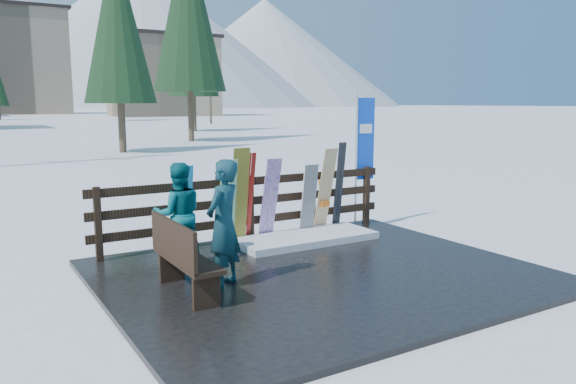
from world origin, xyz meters
TOP-DOWN VIEW (x-y plane):
  - ground at (0.00, 0.00)m, footprint 700.00×700.00m
  - deck at (0.00, 0.00)m, footprint 6.00×5.00m
  - fence at (0.00, 2.20)m, footprint 5.60×0.10m
  - snow_patch at (0.77, 1.60)m, footprint 2.50×1.00m
  - bench at (-2.06, 0.08)m, footprint 0.40×1.50m
  - snowboard_0 at (-1.32, 1.98)m, footprint 0.30×0.26m
  - snowboard_1 at (-0.54, 1.98)m, footprint 0.29×0.25m
  - snowboard_2 at (-0.31, 1.98)m, footprint 0.29×0.27m
  - snowboard_3 at (0.27, 1.98)m, footprint 0.29×0.40m
  - snowboard_4 at (1.09, 1.98)m, footprint 0.29×0.20m
  - snowboard_5 at (1.44, 1.98)m, footprint 0.27×0.41m
  - ski_pair_a at (-0.11, 2.05)m, footprint 0.16×0.31m
  - ski_pair_b at (1.81, 2.05)m, footprint 0.17×0.22m
  - rental_flag at (2.53, 2.25)m, footprint 0.45×0.04m
  - person_front at (-1.45, 0.15)m, footprint 0.74×0.69m
  - person_back at (-1.63, 1.36)m, footprint 0.85×0.72m
  - trees at (3.50, 48.94)m, footprint 42.16×68.58m

SIDE VIEW (x-z plane):
  - ground at x=0.00m, z-range 0.00..0.00m
  - deck at x=0.00m, z-range 0.00..0.08m
  - snow_patch at x=0.77m, z-range 0.08..0.20m
  - bench at x=-2.06m, z-range 0.11..1.08m
  - snowboard_4 at x=1.09m, z-range 0.08..1.39m
  - fence at x=0.00m, z-range 0.16..1.31m
  - snowboard_0 at x=-1.32m, z-range 0.08..1.51m
  - snowboard_3 at x=0.27m, z-range 0.08..1.55m
  - snowboard_1 at x=-0.54m, z-range 0.08..1.57m
  - person_back at x=-1.63m, z-range 0.08..1.63m
  - ski_pair_a at x=-0.11m, z-range 0.08..1.66m
  - snowboard_5 at x=1.44m, z-range 0.08..1.67m
  - snowboard_2 at x=-0.31m, z-range 0.08..1.75m
  - ski_pair_b at x=1.81m, z-range 0.08..1.76m
  - person_front at x=-1.45m, z-range 0.08..1.77m
  - rental_flag at x=2.53m, z-range 0.39..2.99m
  - trees at x=3.50m, z-range -0.57..12.51m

